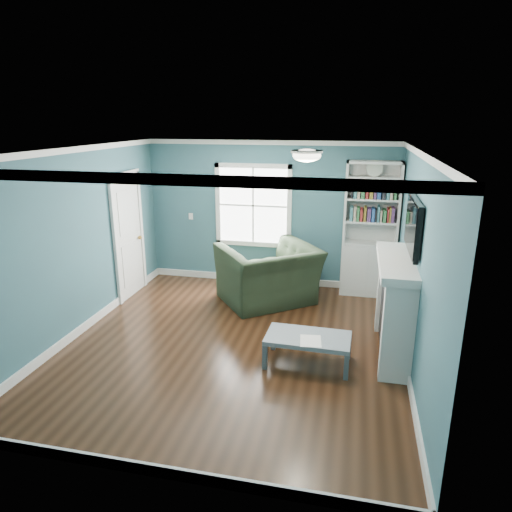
# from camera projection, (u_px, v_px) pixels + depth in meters

# --- Properties ---
(floor) EXTENTS (5.00, 5.00, 0.00)m
(floor) POSITION_uv_depth(u_px,v_px,m) (235.00, 343.00, 6.26)
(floor) COLOR black
(floor) RESTS_ON ground
(room_walls) EXTENTS (5.00, 5.00, 5.00)m
(room_walls) POSITION_uv_depth(u_px,v_px,m) (233.00, 232.00, 5.80)
(room_walls) COLOR #355B68
(room_walls) RESTS_ON ground
(trim) EXTENTS (4.50, 5.00, 2.60)m
(trim) POSITION_uv_depth(u_px,v_px,m) (233.00, 257.00, 5.90)
(trim) COLOR white
(trim) RESTS_ON ground
(window) EXTENTS (1.40, 0.06, 1.50)m
(window) POSITION_uv_depth(u_px,v_px,m) (253.00, 206.00, 8.22)
(window) COLOR white
(window) RESTS_ON room_walls
(bookshelf) EXTENTS (0.90, 0.35, 2.31)m
(bookshelf) POSITION_uv_depth(u_px,v_px,m) (369.00, 243.00, 7.77)
(bookshelf) COLOR silver
(bookshelf) RESTS_ON ground
(fireplace) EXTENTS (0.44, 1.58, 1.30)m
(fireplace) POSITION_uv_depth(u_px,v_px,m) (395.00, 308.00, 5.83)
(fireplace) COLOR black
(fireplace) RESTS_ON ground
(tv) EXTENTS (0.06, 1.10, 0.65)m
(tv) POSITION_uv_depth(u_px,v_px,m) (413.00, 226.00, 5.49)
(tv) COLOR black
(tv) RESTS_ON fireplace
(door) EXTENTS (0.12, 0.98, 2.17)m
(door) POSITION_uv_depth(u_px,v_px,m) (128.00, 235.00, 7.71)
(door) COLOR silver
(door) RESTS_ON ground
(ceiling_fixture) EXTENTS (0.38, 0.38, 0.15)m
(ceiling_fixture) POSITION_uv_depth(u_px,v_px,m) (307.00, 155.00, 5.42)
(ceiling_fixture) COLOR white
(ceiling_fixture) RESTS_ON room_walls
(light_switch) EXTENTS (0.08, 0.01, 0.12)m
(light_switch) POSITION_uv_depth(u_px,v_px,m) (191.00, 216.00, 8.54)
(light_switch) COLOR white
(light_switch) RESTS_ON room_walls
(recliner) EXTENTS (1.75, 1.66, 1.29)m
(recliner) POSITION_uv_depth(u_px,v_px,m) (268.00, 265.00, 7.49)
(recliner) COLOR #1F2E1C
(recliner) RESTS_ON ground
(coffee_table) EXTENTS (1.05, 0.60, 0.38)m
(coffee_table) POSITION_uv_depth(u_px,v_px,m) (308.00, 340.00, 5.66)
(coffee_table) COLOR #485157
(coffee_table) RESTS_ON ground
(paper_sheet) EXTENTS (0.29, 0.35, 0.00)m
(paper_sheet) POSITION_uv_depth(u_px,v_px,m) (311.00, 341.00, 5.52)
(paper_sheet) COLOR white
(paper_sheet) RESTS_ON coffee_table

